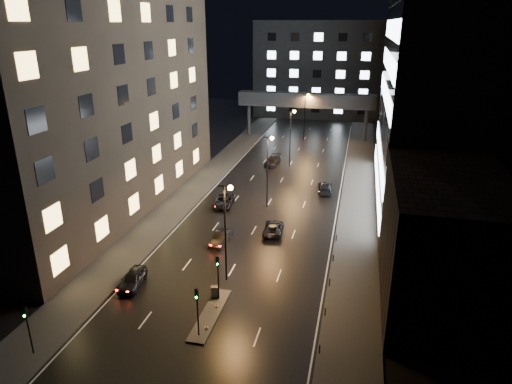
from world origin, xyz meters
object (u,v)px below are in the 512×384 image
car_toward_a (273,228)px  car_toward_b (325,187)px  utility_cabinet (215,292)px  car_away_b (221,238)px  car_away_a (133,279)px  car_away_c (224,201)px  car_away_d (273,161)px

car_toward_a → car_toward_b: 16.80m
utility_cabinet → car_toward_a: bearing=60.5°
car_away_b → car_toward_b: size_ratio=0.80×
car_away_a → utility_cabinet: (8.52, -0.20, -0.08)m
car_away_a → car_toward_b: size_ratio=0.88×
car_away_a → car_toward_b: bearing=55.8°
car_toward_a → utility_cabinet: (-2.61, -15.19, 0.02)m
car_away_c → car_toward_b: bearing=29.7°
car_away_b → utility_cabinet: 11.38m
car_away_c → car_toward_b: car_toward_b is taller
car_away_a → utility_cabinet: car_away_a is taller
car_toward_b → car_away_a: bearing=57.0°
car_toward_a → car_toward_b: size_ratio=0.94×
car_away_a → car_away_c: (2.66, 22.02, -0.05)m
car_away_b → car_away_d: 32.37m
car_away_b → car_toward_a: car_away_b is taller
car_away_b → car_toward_a: size_ratio=0.86×
car_toward_a → car_toward_b: bearing=-111.8°
car_away_d → car_toward_a: bearing=-75.0°
utility_cabinet → car_away_b: bearing=84.8°
car_away_d → car_away_c: bearing=-94.0°
car_toward_b → utility_cabinet: (-7.50, -31.26, -0.06)m
car_away_b → car_away_c: 11.60m
car_away_a → car_toward_b: (16.02, 31.07, -0.02)m
car_away_c → car_away_d: size_ratio=0.98×
car_away_c → car_toward_b: (13.36, 9.04, 0.03)m
car_away_a → car_away_c: bearing=76.2°
car_away_b → utility_cabinet: bearing=-69.9°
car_away_a → utility_cabinet: size_ratio=4.16×
car_away_d → utility_cabinet: size_ratio=4.83×
car_away_a → car_away_b: bearing=55.5°
car_away_b → car_toward_a: 6.88m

